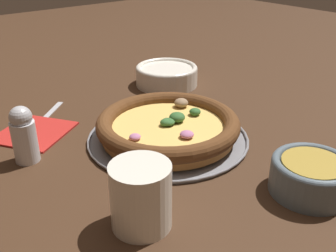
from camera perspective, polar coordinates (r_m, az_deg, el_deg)
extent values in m
plane|color=#3D2616|center=(0.76, 0.00, -1.98)|extent=(3.00, 3.00, 0.00)
cylinder|color=gray|center=(0.76, 0.00, -1.79)|extent=(0.30, 0.30, 0.01)
torus|color=gray|center=(0.76, 0.00, -1.61)|extent=(0.31, 0.31, 0.01)
cylinder|color=#A86B33|center=(0.75, 0.00, -0.77)|extent=(0.25, 0.25, 0.02)
torus|color=#563319|center=(0.74, 0.00, 0.41)|extent=(0.27, 0.27, 0.03)
cylinder|color=#A32D19|center=(0.75, 0.00, -0.03)|extent=(0.22, 0.22, 0.00)
cylinder|color=#E5B75B|center=(0.74, 0.00, 0.12)|extent=(0.21, 0.21, 0.00)
ellipsoid|color=#B26B93|center=(0.75, 0.01, 0.77)|extent=(0.02, 0.02, 0.01)
ellipsoid|color=#8E7051|center=(0.82, 1.94, 3.39)|extent=(0.04, 0.04, 0.02)
ellipsoid|color=#B26B93|center=(0.70, 2.75, -1.23)|extent=(0.03, 0.03, 0.01)
ellipsoid|color=#33602D|center=(0.78, 3.98, 2.06)|extent=(0.03, 0.03, 0.01)
ellipsoid|color=#33602D|center=(0.76, 1.18, 1.36)|extent=(0.04, 0.04, 0.02)
ellipsoid|color=#33602D|center=(0.74, 0.22, 0.65)|extent=(0.04, 0.04, 0.01)
ellipsoid|color=#B26B93|center=(0.69, -4.81, -1.58)|extent=(0.03, 0.03, 0.01)
ellipsoid|color=#33602D|center=(0.74, -0.59, 0.63)|extent=(0.03, 0.03, 0.01)
cylinder|color=slate|center=(0.64, 20.00, -7.10)|extent=(0.12, 0.12, 0.05)
torus|color=slate|center=(0.63, 20.34, -5.21)|extent=(0.12, 0.12, 0.01)
cylinder|color=olive|center=(0.62, 20.37, -5.05)|extent=(0.09, 0.09, 0.00)
cylinder|color=silver|center=(1.03, -0.20, 7.20)|extent=(0.16, 0.16, 0.05)
torus|color=silver|center=(1.02, -0.20, 8.39)|extent=(0.16, 0.16, 0.01)
cylinder|color=silver|center=(0.53, -3.96, -10.12)|extent=(0.08, 0.08, 0.09)
cube|color=#B2231E|center=(0.82, -18.84, -0.73)|extent=(0.18, 0.18, 0.01)
cube|color=#B7B7BC|center=(0.90, -16.79, 1.83)|extent=(0.10, 0.09, 0.00)
cube|color=#B7B7BC|center=(0.84, -19.07, -0.59)|extent=(0.05, 0.05, 0.00)
cylinder|color=silver|center=(0.72, -20.03, -2.14)|extent=(0.04, 0.04, 0.07)
sphere|color=#B2B2B7|center=(0.70, -20.61, 1.22)|extent=(0.04, 0.04, 0.04)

